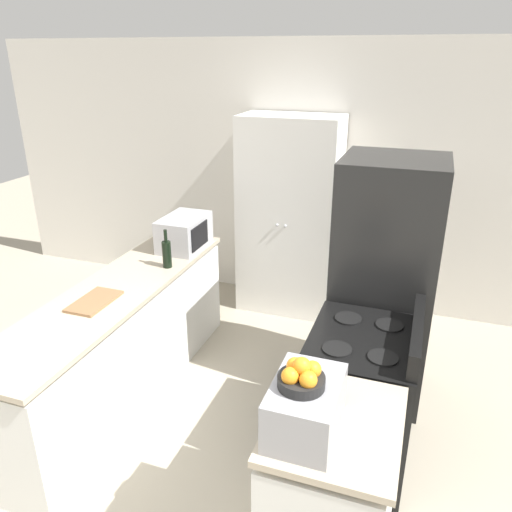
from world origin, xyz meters
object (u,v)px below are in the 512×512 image
object	(u,v)px
refrigerator	(384,282)
wine_bottle	(167,253)
toaster_oven	(305,407)
pantry_cabinet	(289,217)
microwave	(184,232)
fruit_bowl	(301,376)
stove	(359,398)

from	to	relation	value
refrigerator	wine_bottle	xyz separation A→B (m)	(-1.64, -0.23, 0.10)
refrigerator	toaster_oven	world-z (taller)	refrigerator
pantry_cabinet	refrigerator	world-z (taller)	pantry_cabinet
toaster_oven	wine_bottle	bearing A→B (deg)	135.93
refrigerator	microwave	distance (m)	1.72
microwave	fruit_bowl	bearing A→B (deg)	-50.97
microwave	fruit_bowl	world-z (taller)	fruit_bowl
microwave	fruit_bowl	xyz separation A→B (m)	(1.51, -1.87, 0.16)
microwave	wine_bottle	bearing A→B (deg)	-81.61
toaster_oven	fruit_bowl	size ratio (longest dim) A/B	2.08
pantry_cabinet	fruit_bowl	distance (m)	2.90
toaster_oven	fruit_bowl	xyz separation A→B (m)	(-0.02, -0.02, 0.17)
toaster_oven	fruit_bowl	world-z (taller)	fruit_bowl
refrigerator	toaster_oven	size ratio (longest dim) A/B	4.23
stove	fruit_bowl	size ratio (longest dim) A/B	5.08
pantry_cabinet	wine_bottle	size ratio (longest dim) A/B	6.25
microwave	fruit_bowl	distance (m)	2.41
wine_bottle	fruit_bowl	bearing A→B (deg)	-44.80
fruit_bowl	toaster_oven	bearing A→B (deg)	48.75
pantry_cabinet	toaster_oven	world-z (taller)	pantry_cabinet
microwave	toaster_oven	distance (m)	2.40
toaster_oven	pantry_cabinet	bearing A→B (deg)	107.21
stove	fruit_bowl	bearing A→B (deg)	-100.41
pantry_cabinet	microwave	size ratio (longest dim) A/B	3.96
stove	microwave	world-z (taller)	microwave
stove	microwave	xyz separation A→B (m)	(-1.68, 0.97, 0.58)
refrigerator	fruit_bowl	size ratio (longest dim) A/B	8.79
pantry_cabinet	microwave	world-z (taller)	pantry_cabinet
stove	refrigerator	xyz separation A→B (m)	(0.03, 0.78, 0.46)
stove	toaster_oven	xyz separation A→B (m)	(-0.15, -0.88, 0.56)
stove	wine_bottle	xyz separation A→B (m)	(-1.61, 0.54, 0.55)
pantry_cabinet	fruit_bowl	size ratio (longest dim) A/B	9.35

